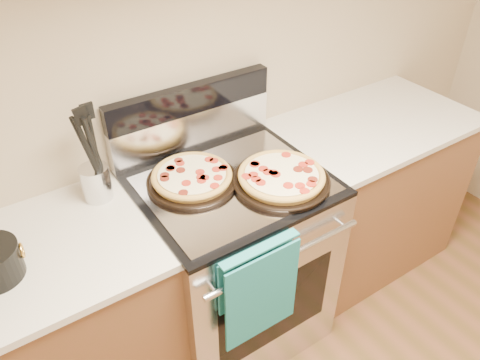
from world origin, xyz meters
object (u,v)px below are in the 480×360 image
utensil_crock (96,183)px  pepperoni_pizza_front (281,178)px  range_body (232,261)px  pepperoni_pizza_back (192,178)px

utensil_crock → pepperoni_pizza_front: bearing=-27.9°
range_body → pepperoni_pizza_back: bearing=153.3°
pepperoni_pizza_back → pepperoni_pizza_front: (0.30, -0.20, 0.00)m
pepperoni_pizza_back → pepperoni_pizza_front: 0.36m
pepperoni_pizza_back → pepperoni_pizza_front: bearing=-34.0°
pepperoni_pizza_front → utensil_crock: bearing=152.1°
pepperoni_pizza_back → utensil_crock: utensil_crock is taller
range_body → utensil_crock: 0.74m
pepperoni_pizza_front → range_body: bearing=140.5°
range_body → pepperoni_pizza_back: (-0.14, 0.07, 0.50)m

